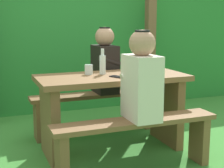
{
  "coord_description": "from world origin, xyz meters",
  "views": [
    {
      "loc": [
        -1.15,
        -2.95,
        1.26
      ],
      "look_at": [
        0.0,
        0.0,
        0.65
      ],
      "focal_mm": 54.8,
      "sensor_mm": 36.0,
      "label": 1
    }
  ],
  "objects_px": {
    "bottle_left": "(103,64)",
    "bench_near": "(136,135)",
    "picnic_table": "(112,100)",
    "bench_far": "(94,105)",
    "person_white_shirt": "(141,79)",
    "person_black_coat": "(105,63)",
    "cell_phone": "(118,77)",
    "drinking_glass": "(89,70)"
  },
  "relations": [
    {
      "from": "person_black_coat",
      "to": "drinking_glass",
      "type": "bearing_deg",
      "value": -127.19
    },
    {
      "from": "bench_near",
      "to": "bench_far",
      "type": "height_order",
      "value": "same"
    },
    {
      "from": "bench_far",
      "to": "person_white_shirt",
      "type": "bearing_deg",
      "value": -87.75
    },
    {
      "from": "bench_far",
      "to": "person_black_coat",
      "type": "distance_m",
      "value": 0.48
    },
    {
      "from": "bench_far",
      "to": "cell_phone",
      "type": "height_order",
      "value": "cell_phone"
    },
    {
      "from": "person_black_coat",
      "to": "bottle_left",
      "type": "bearing_deg",
      "value": -112.79
    },
    {
      "from": "bottle_left",
      "to": "cell_phone",
      "type": "relative_size",
      "value": 1.74
    },
    {
      "from": "person_black_coat",
      "to": "person_white_shirt",
      "type": "bearing_deg",
      "value": -94.49
    },
    {
      "from": "drinking_glass",
      "to": "bottle_left",
      "type": "distance_m",
      "value": 0.14
    },
    {
      "from": "bench_near",
      "to": "picnic_table",
      "type": "bearing_deg",
      "value": 90.0
    },
    {
      "from": "bottle_left",
      "to": "bench_far",
      "type": "bearing_deg",
      "value": 82.24
    },
    {
      "from": "bench_near",
      "to": "drinking_glass",
      "type": "relative_size",
      "value": 14.82
    },
    {
      "from": "person_white_shirt",
      "to": "cell_phone",
      "type": "bearing_deg",
      "value": 95.28
    },
    {
      "from": "bench_far",
      "to": "picnic_table",
      "type": "bearing_deg",
      "value": -90.0
    },
    {
      "from": "bench_far",
      "to": "person_white_shirt",
      "type": "xyz_separation_m",
      "value": [
        0.04,
        -1.08,
        0.46
      ]
    },
    {
      "from": "bottle_left",
      "to": "picnic_table",
      "type": "bearing_deg",
      "value": -55.28
    },
    {
      "from": "bottle_left",
      "to": "bench_near",
      "type": "bearing_deg",
      "value": -84.41
    },
    {
      "from": "bench_near",
      "to": "drinking_glass",
      "type": "xyz_separation_m",
      "value": [
        -0.19,
        0.66,
        0.46
      ]
    },
    {
      "from": "bench_near",
      "to": "person_black_coat",
      "type": "relative_size",
      "value": 1.95
    },
    {
      "from": "bottle_left",
      "to": "person_black_coat",
      "type": "bearing_deg",
      "value": 67.21
    },
    {
      "from": "drinking_glass",
      "to": "picnic_table",
      "type": "bearing_deg",
      "value": -31.7
    },
    {
      "from": "picnic_table",
      "to": "bottle_left",
      "type": "distance_m",
      "value": 0.35
    },
    {
      "from": "picnic_table",
      "to": "bottle_left",
      "type": "xyz_separation_m",
      "value": [
        -0.06,
        0.09,
        0.34
      ]
    },
    {
      "from": "drinking_glass",
      "to": "person_black_coat",
      "type": "bearing_deg",
      "value": 52.81
    },
    {
      "from": "bench_far",
      "to": "bottle_left",
      "type": "bearing_deg",
      "value": -97.76
    },
    {
      "from": "picnic_table",
      "to": "person_black_coat",
      "type": "distance_m",
      "value": 0.62
    },
    {
      "from": "bench_near",
      "to": "person_white_shirt",
      "type": "relative_size",
      "value": 1.95
    },
    {
      "from": "bench_near",
      "to": "bottle_left",
      "type": "height_order",
      "value": "bottle_left"
    },
    {
      "from": "bench_near",
      "to": "person_white_shirt",
      "type": "xyz_separation_m",
      "value": [
        0.04,
        0.0,
        0.46
      ]
    },
    {
      "from": "drinking_glass",
      "to": "bench_far",
      "type": "bearing_deg",
      "value": 65.64
    },
    {
      "from": "person_black_coat",
      "to": "cell_phone",
      "type": "xyz_separation_m",
      "value": [
        -0.12,
        -0.66,
        -0.04
      ]
    },
    {
      "from": "person_white_shirt",
      "to": "person_black_coat",
      "type": "bearing_deg",
      "value": 85.51
    },
    {
      "from": "picnic_table",
      "to": "bench_far",
      "type": "height_order",
      "value": "picnic_table"
    },
    {
      "from": "bottle_left",
      "to": "person_white_shirt",
      "type": "bearing_deg",
      "value": -80.58
    },
    {
      "from": "bottle_left",
      "to": "cell_phone",
      "type": "bearing_deg",
      "value": -73.06
    },
    {
      "from": "person_black_coat",
      "to": "bench_near",
      "type": "bearing_deg",
      "value": -96.71
    },
    {
      "from": "picnic_table",
      "to": "bottle_left",
      "type": "height_order",
      "value": "bottle_left"
    },
    {
      "from": "bench_far",
      "to": "person_white_shirt",
      "type": "distance_m",
      "value": 1.17
    },
    {
      "from": "bench_near",
      "to": "cell_phone",
      "type": "height_order",
      "value": "cell_phone"
    },
    {
      "from": "bench_far",
      "to": "drinking_glass",
      "type": "relative_size",
      "value": 14.82
    },
    {
      "from": "bench_far",
      "to": "bottle_left",
      "type": "relative_size",
      "value": 5.74
    },
    {
      "from": "bench_near",
      "to": "bottle_left",
      "type": "bearing_deg",
      "value": 95.59
    }
  ]
}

